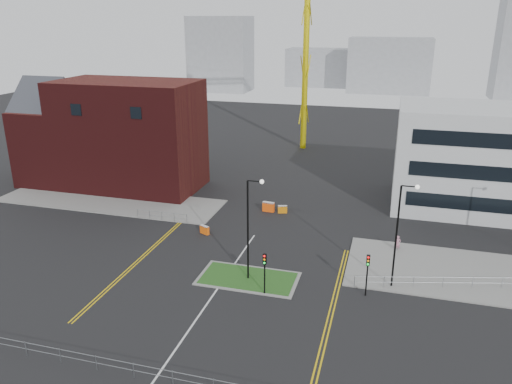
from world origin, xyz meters
TOP-DOWN VIEW (x-y plane):
  - ground at (0.00, 0.00)m, footprint 200.00×200.00m
  - pavement_left at (-20.00, 22.00)m, footprint 28.00×8.00m
  - pavement_right at (22.00, 14.00)m, footprint 24.00×10.00m
  - island_kerb at (2.00, 8.00)m, footprint 8.60×4.60m
  - grass_island at (2.00, 8.00)m, footprint 8.00×4.00m
  - brick_building at (-22.97, 28.00)m, footprint 24.20×10.07m
  - office_block at (26.01, 31.97)m, footprint 25.00×12.20m
  - streetlamp_island at (2.22, 8.00)m, footprint 1.46×0.36m
  - streetlamp_right_near at (14.22, 10.00)m, footprint 1.46×0.36m
  - traffic_light_island at (4.00, 5.98)m, footprint 0.28×0.33m
  - traffic_light_right at (12.00, 7.98)m, footprint 0.28×0.33m
  - railing_front at (0.00, -6.00)m, footprint 24.05×0.05m
  - railing_left at (-11.00, 18.00)m, footprint 6.05×0.05m
  - railing_right at (20.50, 11.50)m, footprint 19.05×5.05m
  - centre_line at (0.00, 2.00)m, footprint 0.15×30.00m
  - yellow_left_a at (-9.00, 10.00)m, footprint 0.12×24.00m
  - yellow_left_b at (-8.70, 10.00)m, footprint 0.12×24.00m
  - yellow_right_a at (9.50, 6.00)m, footprint 0.12×20.00m
  - yellow_right_b at (9.80, 6.00)m, footprint 0.12×20.00m
  - skyline_a at (-40.00, 120.00)m, footprint 18.00×12.00m
  - skyline_b at (10.00, 130.00)m, footprint 24.00×12.00m
  - skyline_d at (-8.00, 140.00)m, footprint 30.00×12.00m
  - pedestrian at (14.38, 17.27)m, footprint 0.65×0.53m
  - barrier_left at (-5.14, 16.00)m, footprint 1.11×0.76m
  - barrier_mid at (-0.28, 24.00)m, footprint 1.40×0.55m
  - barrier_right at (1.41, 24.00)m, footprint 1.12×0.62m

SIDE VIEW (x-z plane):
  - ground at x=0.00m, z-range 0.00..0.00m
  - centre_line at x=0.00m, z-range 0.00..0.01m
  - yellow_left_a at x=-9.00m, z-range 0.00..0.01m
  - yellow_left_b at x=-8.70m, z-range 0.00..0.01m
  - yellow_right_a at x=9.50m, z-range 0.00..0.01m
  - yellow_right_b at x=9.80m, z-range 0.00..0.01m
  - island_kerb at x=2.00m, z-range 0.00..0.08m
  - pavement_left at x=-20.00m, z-range 0.00..0.12m
  - pavement_right at x=22.00m, z-range 0.00..0.12m
  - grass_island at x=2.00m, z-range 0.00..0.12m
  - barrier_left at x=-5.14m, z-range 0.04..0.93m
  - barrier_right at x=1.41m, z-range 0.04..0.93m
  - barrier_mid at x=-0.28m, z-range 0.05..1.20m
  - railing_left at x=-11.00m, z-range 0.19..1.29m
  - pedestrian at x=14.38m, z-range 0.00..1.55m
  - railing_right at x=20.50m, z-range 0.23..1.33m
  - railing_front at x=0.00m, z-range 0.23..1.33m
  - traffic_light_island at x=4.00m, z-range 0.74..4.39m
  - traffic_light_right at x=12.00m, z-range 0.74..4.39m
  - streetlamp_island at x=2.22m, z-range 0.82..10.00m
  - streetlamp_right_near at x=14.22m, z-range 0.82..10.00m
  - skyline_d at x=-8.00m, z-range 0.00..12.00m
  - office_block at x=26.01m, z-range 0.00..12.00m
  - brick_building at x=-22.97m, z-range -0.27..13.97m
  - skyline_b at x=10.00m, z-range 0.00..16.00m
  - skyline_a at x=-40.00m, z-range 0.00..22.00m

